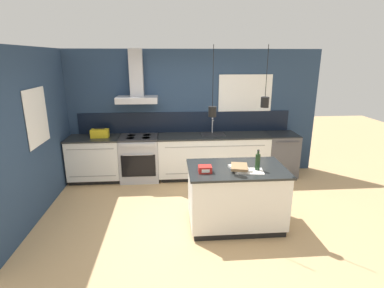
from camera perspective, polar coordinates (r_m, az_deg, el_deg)
name	(u,v)px	position (r m, az deg, el deg)	size (l,w,h in m)	color
ground_plane	(193,218)	(4.85, 0.27, -13.99)	(16.00, 16.00, 0.00)	tan
wall_back	(183,111)	(6.28, -1.78, 6.26)	(5.60, 2.37, 2.60)	navy
wall_left	(40,130)	(5.42, -26.95, 2.34)	(0.08, 3.80, 2.60)	navy
counter_run_left	(95,159)	(6.37, -17.93, -2.69)	(1.03, 0.64, 0.91)	black
counter_run_sink	(213,156)	(6.26, 4.02, -2.25)	(2.27, 0.64, 1.24)	black
oven_range	(140,158)	(6.22, -9.92, -2.64)	(0.77, 0.66, 0.91)	#B5B5BA
dishwasher	(280,154)	(6.62, 16.45, -1.91)	(0.62, 0.65, 0.91)	#4C4C51
kitchen_island	(236,196)	(4.54, 8.31, -9.81)	(1.41, 0.90, 0.91)	black
bottle_on_island	(258,162)	(4.29, 12.41, -3.32)	(0.07, 0.07, 0.30)	#193319
book_stack	(240,168)	(4.28, 9.07, -4.48)	(0.31, 0.38, 0.07)	silver
red_supply_box	(205,169)	(4.14, 2.50, -4.81)	(0.18, 0.15, 0.09)	red
paper_pile	(249,171)	(4.26, 10.76, -5.08)	(0.43, 0.30, 0.01)	silver
yellow_toolbox	(100,133)	(6.20, -17.16, 1.96)	(0.34, 0.18, 0.19)	gold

